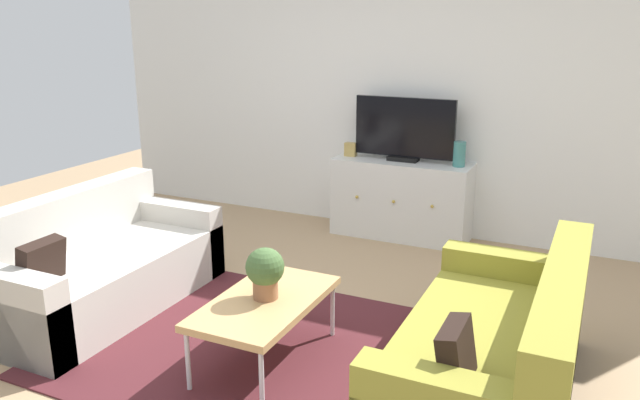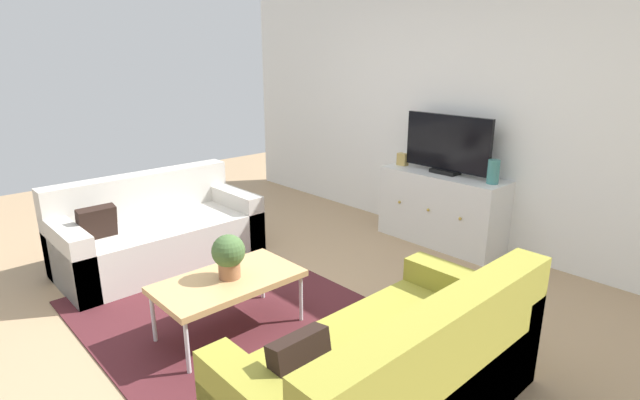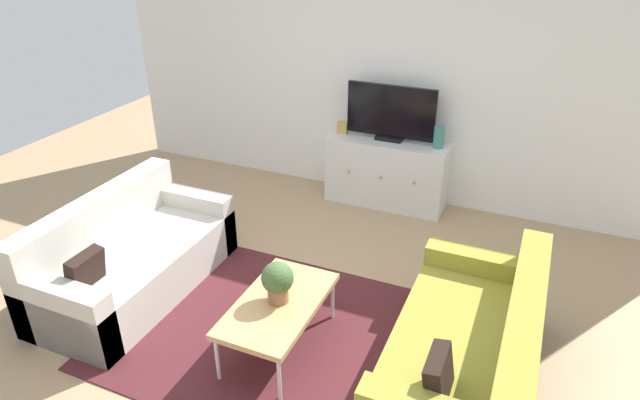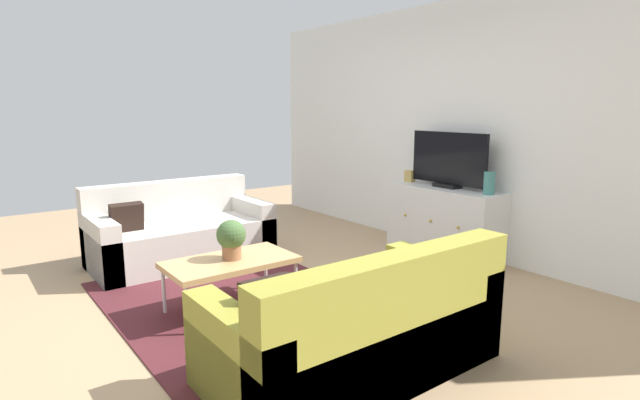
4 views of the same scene
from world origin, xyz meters
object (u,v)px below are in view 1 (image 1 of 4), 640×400
object	(u,v)px
couch_left_side	(94,270)
couch_right_side	(503,358)
potted_plant	(265,271)
glass_vase	(459,154)
coffee_table	(265,304)
tv_console	(401,199)
flat_screen_tv	(404,130)
mantel_clock	(351,149)

from	to	relation	value
couch_left_side	couch_right_side	world-z (taller)	same
potted_plant	glass_vase	world-z (taller)	glass_vase
glass_vase	couch_right_side	bearing A→B (deg)	-71.08
couch_left_side	potted_plant	distance (m)	1.55
potted_plant	coffee_table	bearing A→B (deg)	-74.38
tv_console	flat_screen_tv	world-z (taller)	flat_screen_tv
coffee_table	potted_plant	distance (m)	0.20
tv_console	coffee_table	bearing A→B (deg)	-90.47
coffee_table	potted_plant	world-z (taller)	potted_plant
potted_plant	mantel_clock	size ratio (longest dim) A/B	2.39
couch_right_side	tv_console	size ratio (longest dim) A/B	1.37
mantel_clock	coffee_table	bearing A→B (deg)	-78.79
coffee_table	mantel_clock	xyz separation A→B (m)	(-0.50, 2.53, 0.42)
couch_left_side	potted_plant	world-z (taller)	couch_left_side
couch_left_side	couch_right_side	size ratio (longest dim) A/B	1.00
flat_screen_tv	potted_plant	bearing A→B (deg)	-90.58
flat_screen_tv	glass_vase	distance (m)	0.55
couch_right_side	mantel_clock	world-z (taller)	mantel_clock
coffee_table	flat_screen_tv	bearing A→B (deg)	89.54
glass_vase	coffee_table	bearing A→B (deg)	-102.11
couch_right_side	flat_screen_tv	bearing A→B (deg)	119.17
couch_left_side	mantel_clock	distance (m)	2.63
couch_left_side	mantel_clock	bearing A→B (deg)	66.93
potted_plant	mantel_clock	xyz separation A→B (m)	(-0.50, 2.52, 0.22)
couch_right_side	glass_vase	xyz separation A→B (m)	(-0.81, 2.37, 0.58)
flat_screen_tv	mantel_clock	bearing A→B (deg)	-177.81
glass_vase	flat_screen_tv	bearing A→B (deg)	177.81
couch_right_side	tv_console	xyz separation A→B (m)	(-1.34, 2.37, 0.09)
coffee_table	tv_console	world-z (taller)	tv_console
couch_left_side	glass_vase	size ratio (longest dim) A/B	7.81
couch_left_side	couch_right_side	bearing A→B (deg)	0.00
coffee_table	flat_screen_tv	world-z (taller)	flat_screen_tv
couch_left_side	glass_vase	xyz separation A→B (m)	(2.06, 2.37, 0.58)
couch_right_side	flat_screen_tv	xyz separation A→B (m)	(-1.34, 2.39, 0.76)
glass_vase	mantel_clock	distance (m)	1.05
tv_console	mantel_clock	size ratio (longest dim) A/B	9.89
tv_console	couch_right_side	bearing A→B (deg)	-60.62
potted_plant	tv_console	bearing A→B (deg)	89.41
couch_right_side	flat_screen_tv	world-z (taller)	flat_screen_tv
potted_plant	glass_vase	bearing A→B (deg)	77.70
coffee_table	tv_console	size ratio (longest dim) A/B	0.77
tv_console	glass_vase	size ratio (longest dim) A/B	5.72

